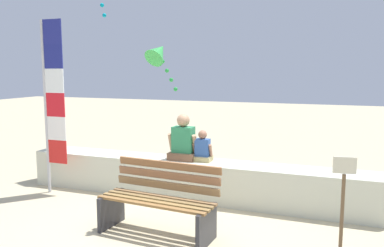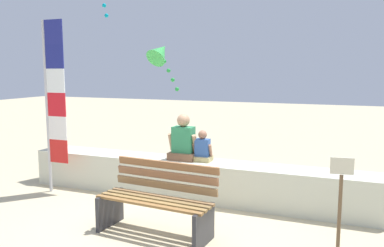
% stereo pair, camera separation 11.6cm
% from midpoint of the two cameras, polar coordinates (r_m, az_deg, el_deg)
% --- Properties ---
extents(ground_plane, '(40.00, 40.00, 0.00)m').
position_cam_midpoint_polar(ground_plane, '(5.49, -5.03, -14.27)').
color(ground_plane, '#BFB08B').
extents(seawall_ledge, '(5.74, 0.59, 0.62)m').
position_cam_midpoint_polar(seawall_ledge, '(6.40, -0.56, -8.09)').
color(seawall_ledge, beige).
rests_on(seawall_ledge, ground).
extents(park_bench, '(1.53, 0.73, 0.88)m').
position_cam_midpoint_polar(park_bench, '(5.06, -5.46, -11.28)').
color(park_bench, olive).
rests_on(park_bench, ground).
extents(person_adult, '(0.49, 0.36, 0.74)m').
position_cam_midpoint_polar(person_adult, '(6.34, -1.80, -2.68)').
color(person_adult, brown).
rests_on(person_adult, seawall_ledge).
extents(person_child, '(0.32, 0.24, 0.50)m').
position_cam_midpoint_polar(person_child, '(6.25, 1.00, -3.74)').
color(person_child, tan).
rests_on(person_child, seawall_ledge).
extents(flag_banner, '(0.40, 0.05, 2.86)m').
position_cam_midpoint_polar(flag_banner, '(6.83, -20.19, 3.45)').
color(flag_banner, '#B7B7BC').
rests_on(flag_banner, ground).
extents(kite_green, '(0.69, 0.64, 1.05)m').
position_cam_midpoint_polar(kite_green, '(7.90, -5.27, 10.19)').
color(kite_green, green).
extents(sign_post, '(0.24, 0.06, 1.14)m').
position_cam_midpoint_polar(sign_post, '(4.58, 20.40, -10.19)').
color(sign_post, brown).
rests_on(sign_post, ground).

